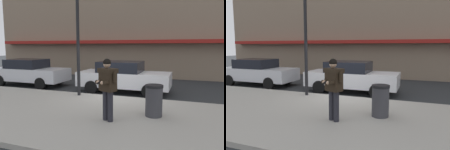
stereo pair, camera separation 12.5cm
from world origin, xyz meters
TOP-DOWN VIEW (x-y plane):
  - ground_plane at (0.00, 0.00)m, footprint 80.00×80.00m
  - sidewalk at (1.00, -2.85)m, footprint 32.00×5.30m
  - curb_paint_line at (1.00, 0.05)m, footprint 28.00×0.12m
  - parked_sedan_near at (-5.85, 1.23)m, footprint 4.51×1.94m
  - parked_sedan_mid at (-0.09, 1.25)m, footprint 4.51×1.95m
  - man_texting_on_phone at (0.84, -3.34)m, footprint 0.62×0.65m
  - street_lamp_post at (-1.55, -0.65)m, footprint 0.36×0.36m
  - trash_bin at (2.03, -2.45)m, footprint 0.55×0.55m

SIDE VIEW (x-z plane):
  - ground_plane at x=0.00m, z-range 0.00..0.00m
  - curb_paint_line at x=1.00m, z-range 0.00..0.01m
  - sidewalk at x=1.00m, z-range 0.00..0.14m
  - trash_bin at x=2.03m, z-range 0.14..1.12m
  - parked_sedan_near at x=-5.85m, z-range 0.02..1.56m
  - parked_sedan_mid at x=-0.09m, z-range 0.02..1.56m
  - man_texting_on_phone at x=0.84m, z-range 0.35..2.15m
  - street_lamp_post at x=-1.55m, z-range 0.70..5.58m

